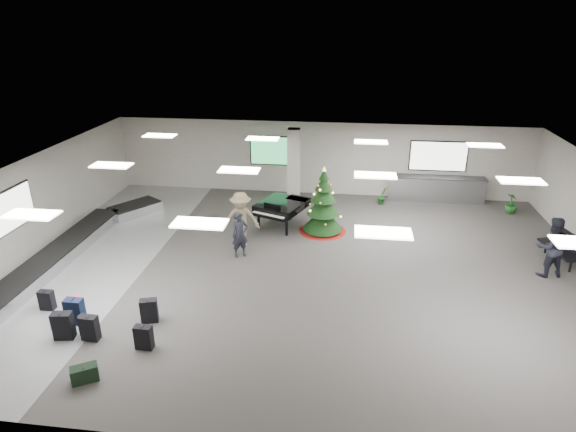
# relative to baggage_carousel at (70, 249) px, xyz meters

# --- Properties ---
(ground) EXTENTS (18.00, 18.00, 0.00)m
(ground) POSITION_rel_baggage_carousel_xyz_m (7.84, 0.08, -0.21)
(ground) COLOR #353230
(ground) RESTS_ON ground
(room_envelope) EXTENTS (18.02, 14.02, 3.21)m
(room_envelope) POSITION_rel_baggage_carousel_xyz_m (7.46, 0.75, 2.12)
(room_envelope) COLOR #9D9990
(room_envelope) RESTS_ON ground
(baggage_carousel) EXTENTS (2.28, 9.71, 0.43)m
(baggage_carousel) POSITION_rel_baggage_carousel_xyz_m (0.00, 0.00, 0.00)
(baggage_carousel) COLOR silver
(baggage_carousel) RESTS_ON ground
(service_counter) EXTENTS (4.05, 0.65, 1.08)m
(service_counter) POSITION_rel_baggage_carousel_xyz_m (12.84, 6.73, 0.33)
(service_counter) COLOR silver
(service_counter) RESTS_ON ground
(suitcase_0) EXTENTS (0.43, 0.25, 0.67)m
(suitcase_0) POSITION_rel_baggage_carousel_xyz_m (2.97, -4.23, 0.11)
(suitcase_0) COLOR black
(suitcase_0) RESTS_ON ground
(suitcase_1) EXTENTS (0.40, 0.27, 0.58)m
(suitcase_1) POSITION_rel_baggage_carousel_xyz_m (2.81, -4.10, 0.07)
(suitcase_1) COLOR black
(suitcase_1) RESTS_ON ground
(pink_suitcase) EXTENTS (0.47, 0.39, 0.66)m
(pink_suitcase) POSITION_rel_baggage_carousel_xyz_m (2.13, -3.51, 0.11)
(pink_suitcase) COLOR #F82068
(pink_suitcase) RESTS_ON ground
(suitcase_3) EXTENTS (0.48, 0.35, 0.67)m
(suitcase_3) POSITION_rel_baggage_carousel_xyz_m (4.11, -3.33, 0.11)
(suitcase_3) COLOR black
(suitcase_3) RESTS_ON ground
(navy_suitcase) EXTENTS (0.46, 0.27, 0.73)m
(navy_suitcase) POSITION_rel_baggage_carousel_xyz_m (2.25, -3.64, 0.14)
(navy_suitcase) COLOR black
(navy_suitcase) RESTS_ON ground
(suitcase_5) EXTENTS (0.51, 0.33, 0.74)m
(suitcase_5) POSITION_rel_baggage_carousel_xyz_m (2.30, -4.27, 0.15)
(suitcase_5) COLOR black
(suitcase_5) RESTS_ON ground
(green_duffel) EXTENTS (0.62, 0.53, 0.39)m
(green_duffel) POSITION_rel_baggage_carousel_xyz_m (3.57, -5.63, -0.03)
(green_duffel) COLOR black
(green_duffel) RESTS_ON ground
(suitcase_7) EXTENTS (0.42, 0.23, 0.63)m
(suitcase_7) POSITION_rel_baggage_carousel_xyz_m (4.41, -4.39, 0.09)
(suitcase_7) COLOR black
(suitcase_7) RESTS_ON ground
(suitcase_8) EXTENTS (0.38, 0.22, 0.58)m
(suitcase_8) POSITION_rel_baggage_carousel_xyz_m (1.14, -3.14, 0.07)
(suitcase_8) COLOR black
(suitcase_8) RESTS_ON ground
(christmas_tree) EXTENTS (1.75, 1.75, 2.49)m
(christmas_tree) POSITION_rel_baggage_carousel_xyz_m (8.23, 2.97, 0.64)
(christmas_tree) COLOR #68090B
(christmas_tree) RESTS_ON ground
(grand_piano) EXTENTS (2.09, 2.36, 1.12)m
(grand_piano) POSITION_rel_baggage_carousel_xyz_m (6.64, 3.21, 0.58)
(grand_piano) COLOR black
(grand_piano) RESTS_ON ground
(bench) EXTENTS (0.90, 1.72, 1.04)m
(bench) POSITION_rel_baggage_carousel_xyz_m (16.03, 1.47, 0.37)
(bench) COLOR black
(bench) RESTS_ON ground
(traveler_a) EXTENTS (0.68, 0.62, 1.56)m
(traveler_a) POSITION_rel_baggage_carousel_xyz_m (5.66, 0.60, 0.57)
(traveler_a) COLOR black
(traveler_a) RESTS_ON ground
(traveler_b) EXTENTS (1.38, 0.98, 1.95)m
(traveler_b) POSITION_rel_baggage_carousel_xyz_m (5.52, 1.40, 0.76)
(traveler_b) COLOR #877453
(traveler_b) RESTS_ON ground
(traveler_bench) EXTENTS (1.06, 0.91, 1.91)m
(traveler_bench) POSITION_rel_baggage_carousel_xyz_m (15.22, 0.54, 0.74)
(traveler_bench) COLOR black
(traveler_bench) RESTS_ON ground
(potted_plant_left) EXTENTS (0.49, 0.51, 0.73)m
(potted_plant_left) POSITION_rel_baggage_carousel_xyz_m (10.55, 6.04, 0.15)
(potted_plant_left) COLOR #133D1A
(potted_plant_left) RESTS_ON ground
(potted_plant_right) EXTENTS (0.64, 0.64, 0.83)m
(potted_plant_right) POSITION_rel_baggage_carousel_xyz_m (15.66, 5.67, 0.20)
(potted_plant_right) COLOR #133D1A
(potted_plant_right) RESTS_ON ground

